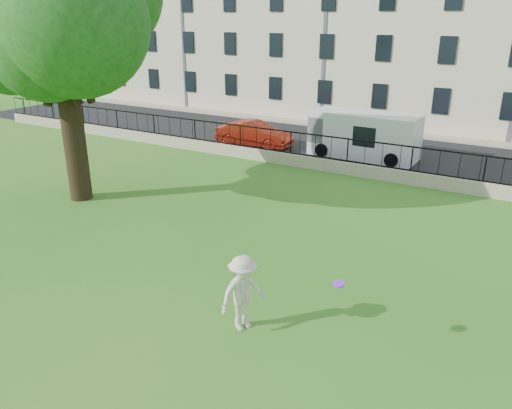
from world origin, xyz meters
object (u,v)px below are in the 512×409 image
Objects in this scene: tree at (56,6)px; white_van at (364,135)px; red_sedan at (254,134)px; man at (243,293)px; frisbee at (339,284)px.

tree reaches higher than white_van.
red_sedan is at bearing 81.24° from tree.
white_van is (-2.89, 16.62, 0.22)m from man.
tree reaches higher than man.
man is at bearing -22.33° from tree.
white_van is (7.90, 12.19, -6.25)m from tree.
tree is at bearing -121.54° from white_van.
frisbee is at bearing -71.16° from white_van.
red_sedan is at bearing -169.39° from white_van.
tree is at bearing 166.42° from red_sedan.
red_sedan is (-9.07, 15.62, -0.23)m from man.
frisbee is at bearing -57.36° from man.
white_van reaches higher than frisbee.
tree is 13.34m from man.
tree is at bearing 162.69° from frisbee.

